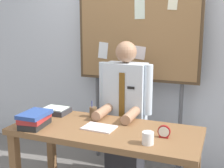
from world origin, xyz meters
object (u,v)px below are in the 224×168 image
Objects in this scene: pen_holder at (93,112)px; paper_tray at (55,111)px; desk_clock at (164,132)px; coffee_mug at (148,138)px; desk at (105,139)px; person at (125,118)px; book_stack at (35,119)px; bulletin_board at (137,32)px; open_notebook at (99,128)px.

pen_holder reaches higher than paper_tray.
desk_clock is 0.19m from coffee_mug.
desk_clock is 1.06× the size of coffee_mug.
paper_tray is at bearing 161.94° from desk.
pen_holder is at bearing 146.60° from coffee_mug.
person is at bearing 90.00° from desk.
coffee_mug is 0.58× the size of pen_holder.
desk_clock is at bearing 8.95° from book_stack.
bulletin_board is 1.41m from book_stack.
open_notebook is (-0.05, -0.91, -0.76)m from bulletin_board.
book_stack is 0.55m from pen_holder.
person is 0.92m from bulletin_board.
book_stack is 0.55m from open_notebook.
pen_holder reaches higher than open_notebook.
desk is 1.24m from bulletin_board.
bulletin_board reaches higher than open_notebook.
desk is 0.62m from book_stack.
book_stack reaches higher than desk_clock.
paper_tray is (-0.61, -0.31, 0.10)m from person.
pen_holder is at bearing 160.59° from desk_clock.
pen_holder is (-0.22, -0.28, 0.12)m from person.
paper_tray is (-0.04, 0.39, -0.04)m from book_stack.
bulletin_board reaches higher than book_stack.
book_stack is 3.03× the size of desk_clock.
bulletin_board is 1.19m from open_notebook.
person is 0.69× the size of bulletin_board.
book_stack is 1.15× the size of paper_tray.
book_stack is (-0.57, -0.70, 0.14)m from person.
book_stack is at bearing -117.93° from bulletin_board.
desk is 5.29× the size of book_stack.
person is 4.79× the size of book_stack.
desk is 0.76× the size of bulletin_board.
person reaches higher than open_notebook.
person is 14.49× the size of desk_clock.
book_stack is at bearing -161.71° from desk.
coffee_mug is (0.42, -1.07, -0.72)m from bulletin_board.
desk is 6.10× the size of paper_tray.
book_stack is at bearing -129.06° from person.
bulletin_board reaches higher than desk.
bulletin_board reaches higher than paper_tray.
desk is at bearing 155.96° from coffee_mug.
book_stack is 1.88× the size of pen_holder.
desk_clock is 0.77m from pen_holder.
coffee_mug is at bearing -20.54° from paper_tray.
coffee_mug is (0.99, 0.00, -0.02)m from book_stack.
person is at bearing 51.31° from pen_holder.
open_notebook is (-0.05, -0.53, 0.07)m from person.
coffee_mug reaches higher than desk.
desk is 0.52m from desk_clock.
book_stack is (-0.57, -1.08, -0.70)m from bulletin_board.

